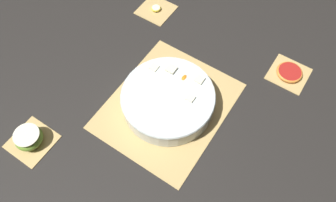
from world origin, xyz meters
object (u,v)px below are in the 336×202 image
object	(u,v)px
fruit_salad_bowl	(168,99)
grapefruit_slice	(289,72)
banana_coin_single	(156,8)
apple_half	(29,138)

from	to	relation	value
fruit_salad_bowl	grapefruit_slice	size ratio (longest dim) A/B	3.36
fruit_salad_bowl	banana_coin_single	xyz separation A→B (m)	(-0.34, -0.28, -0.03)
apple_half	fruit_salad_bowl	bearing A→B (deg)	140.46
apple_half	grapefruit_slice	xyz separation A→B (m)	(-0.68, 0.56, -0.02)
fruit_salad_bowl	banana_coin_single	world-z (taller)	fruit_salad_bowl
fruit_salad_bowl	apple_half	distance (m)	0.44
apple_half	banana_coin_single	world-z (taller)	apple_half
apple_half	banana_coin_single	xyz separation A→B (m)	(-0.68, 0.00, -0.02)
fruit_salad_bowl	grapefruit_slice	distance (m)	0.44
fruit_salad_bowl	apple_half	size ratio (longest dim) A/B	3.51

